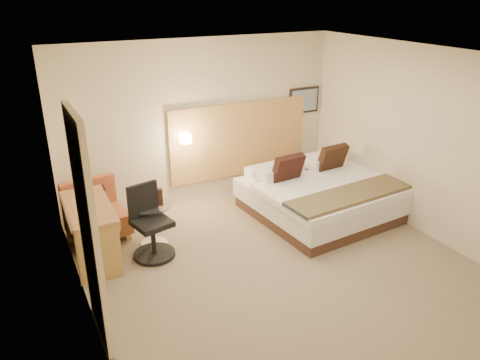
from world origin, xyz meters
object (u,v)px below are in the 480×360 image
side_table (153,223)px  desk (91,217)px  bed (320,195)px  desk_chair (151,228)px  lounge_chair (96,216)px

side_table → desk: (-0.82, 0.02, 0.28)m
bed → desk: (-3.49, 0.31, 0.29)m
side_table → desk_chair: 0.30m
desk_chair → desk: bearing=158.0°
bed → desk_chair: 2.79m
lounge_chair → side_table: (0.66, -0.61, 0.01)m
lounge_chair → side_table: 0.90m
side_table → bed: bearing=-6.3°
side_table → desk_chair: desk_chair is taller
desk → side_table: bearing=-1.3°
desk → desk_chair: size_ratio=1.28×
lounge_chair → desk_chair: desk_chair is taller
desk_chair → lounge_chair: bearing=122.2°
lounge_chair → side_table: size_ratio=1.28×
bed → desk_chair: size_ratio=2.22×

